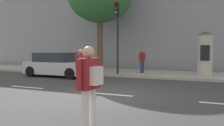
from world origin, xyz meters
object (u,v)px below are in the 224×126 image
pedestrian_near_pole (81,65)px  traffic_light (117,26)px  poster_column (205,53)px  pedestrian_with_bag (90,81)px  pedestrian_in_dark_shirt (142,59)px  parked_car_dark (57,65)px

pedestrian_near_pole → traffic_light: bearing=89.9°
poster_column → pedestrian_with_bag: (-1.98, -10.55, -0.42)m
traffic_light → pedestrian_with_bag: traffic_light is taller
pedestrian_near_pole → poster_column: bearing=50.0°
poster_column → pedestrian_with_bag: poster_column is taller
pedestrian_with_bag → pedestrian_in_dark_shirt: (-1.75, 10.13, -0.00)m
pedestrian_near_pole → parked_car_dark: bearing=140.1°
pedestrian_near_pole → parked_car_dark: 4.41m
pedestrian_with_bag → traffic_light: bearing=108.5°
traffic_light → pedestrian_with_bag: size_ratio=2.51×
traffic_light → poster_column: size_ratio=1.67×
traffic_light → parked_car_dark: (-3.38, -1.43, -2.36)m
poster_column → pedestrian_near_pole: size_ratio=1.55×
pedestrian_near_pole → pedestrian_in_dark_shirt: 5.64m
pedestrian_in_dark_shirt → parked_car_dark: pedestrian_in_dark_shirt is taller
poster_column → pedestrian_near_pole: bearing=-130.0°
pedestrian_near_pole → pedestrian_in_dark_shirt: (1.24, 5.50, 0.07)m
poster_column → parked_car_dark: size_ratio=0.62×
pedestrian_with_bag → pedestrian_near_pole: size_ratio=1.03×
pedestrian_with_bag → pedestrian_in_dark_shirt: 10.28m
traffic_light → pedestrian_near_pole: traffic_light is taller
traffic_light → pedestrian_with_bag: bearing=-71.5°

